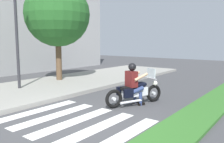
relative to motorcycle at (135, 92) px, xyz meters
The scene contains 10 objects.
ground_plane 2.53m from the motorcycle, behind, with size 48.00×48.00×0.00m, color #424244.
crosswalk_stripe_0 2.71m from the motorcycle, 153.59° to the right, with size 2.80×0.40×0.01m, color white.
crosswalk_stripe_1 2.47m from the motorcycle, behind, with size 2.80×0.40×0.01m, color white.
crosswalk_stripe_2 2.47m from the motorcycle, behind, with size 2.80×0.40×0.01m, color white.
crosswalk_stripe_3 2.72m from the motorcycle, 153.20° to the left, with size 2.80×0.40×0.01m, color white.
crosswalk_stripe_4 3.16m from the motorcycle, 140.00° to the left, with size 2.80×0.40×0.01m, color white.
motorcycle is the anchor object (origin of this frame).
rider 0.37m from the motorcycle, 154.87° to the left, with size 0.75×0.69×1.43m.
street_lamp 5.65m from the motorcycle, 103.94° to the left, with size 0.28×0.28×4.42m.
tree_near_rack 6.35m from the motorcycle, 77.19° to the left, with size 3.27×3.27×5.14m.
Camera 1 is at (-3.99, -4.42, 2.11)m, focal length 36.79 mm.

